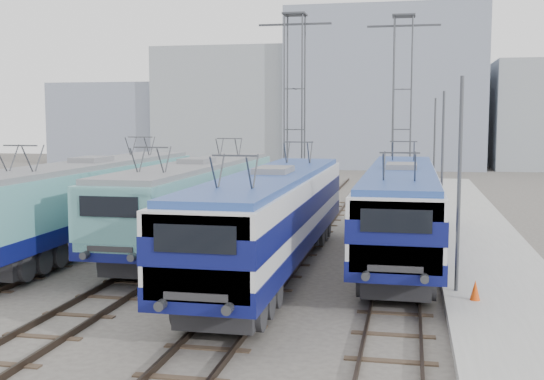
{
  "coord_description": "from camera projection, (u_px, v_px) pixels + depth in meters",
  "views": [
    {
      "loc": [
        7.12,
        -19.76,
        5.72
      ],
      "look_at": [
        1.64,
        7.0,
        2.82
      ],
      "focal_mm": 45.0,
      "sensor_mm": 36.0,
      "label": 1
    }
  ],
  "objects": [
    {
      "name": "ground",
      "position": [
        176.0,
        302.0,
        21.27
      ],
      "size": [
        160.0,
        160.0,
        0.0
      ],
      "primitive_type": "plane",
      "color": "#514C47"
    },
    {
      "name": "platform",
      "position": [
        488.0,
        259.0,
        27.02
      ],
      "size": [
        4.0,
        70.0,
        0.3
      ],
      "primitive_type": "cube",
      "color": "#9E9E99",
      "rests_on": "ground"
    },
    {
      "name": "locomotive_far_left",
      "position": [
        90.0,
        195.0,
        30.07
      ],
      "size": [
        2.94,
        18.59,
        3.5
      ],
      "color": "#0C104F",
      "rests_on": "ground"
    },
    {
      "name": "locomotive_center_left",
      "position": [
        196.0,
        196.0,
        30.35
      ],
      "size": [
        2.89,
        18.26,
        3.44
      ],
      "color": "#0C104F",
      "rests_on": "ground"
    },
    {
      "name": "locomotive_center_right",
      "position": [
        272.0,
        212.0,
        24.59
      ],
      "size": [
        2.9,
        18.36,
        3.45
      ],
      "color": "#0C104F",
      "rests_on": "ground"
    },
    {
      "name": "locomotive_far_right",
      "position": [
        401.0,
        203.0,
        27.49
      ],
      "size": [
        2.86,
        18.06,
        3.39
      ],
      "color": "#0C104F",
      "rests_on": "ground"
    },
    {
      "name": "catenary_tower_west",
      "position": [
        295.0,
        103.0,
        42.0
      ],
      "size": [
        4.5,
        1.2,
        12.0
      ],
      "color": "#3F4247",
      "rests_on": "ground"
    },
    {
      "name": "catenary_tower_east",
      "position": [
        402.0,
        103.0,
        42.66
      ],
      "size": [
        4.5,
        1.2,
        12.0
      ],
      "color": "#3F4247",
      "rests_on": "ground"
    },
    {
      "name": "mast_front",
      "position": [
        459.0,
        190.0,
        21.13
      ],
      "size": [
        0.12,
        0.12,
        7.0
      ],
      "primitive_type": "cylinder",
      "color": "#3F4247",
      "rests_on": "ground"
    },
    {
      "name": "mast_mid",
      "position": [
        442.0,
        164.0,
        32.83
      ],
      "size": [
        0.12,
        0.12,
        7.0
      ],
      "primitive_type": "cylinder",
      "color": "#3F4247",
      "rests_on": "ground"
    },
    {
      "name": "mast_rear",
      "position": [
        434.0,
        152.0,
        44.52
      ],
      "size": [
        0.12,
        0.12,
        7.0
      ],
      "primitive_type": "cylinder",
      "color": "#3F4247",
      "rests_on": "ground"
    },
    {
      "name": "safety_cone",
      "position": [
        475.0,
        290.0,
        20.33
      ],
      "size": [
        0.3,
        0.3,
        0.61
      ],
      "primitive_type": "cone",
      "color": "#D9450C",
      "rests_on": "platform"
    },
    {
      "name": "building_west",
      "position": [
        237.0,
        107.0,
        83.72
      ],
      "size": [
        18.0,
        12.0,
        14.0
      ],
      "primitive_type": "cube",
      "color": "#8F979F",
      "rests_on": "ground"
    },
    {
      "name": "building_center",
      "position": [
        385.0,
        90.0,
        79.93
      ],
      "size": [
        22.0,
        14.0,
        18.0
      ],
      "primitive_type": "cube",
      "color": "gray",
      "rests_on": "ground"
    },
    {
      "name": "building_far_west",
      "position": [
        116.0,
        124.0,
        87.12
      ],
      "size": [
        14.0,
        10.0,
        10.0
      ],
      "primitive_type": "cube",
      "color": "gray",
      "rests_on": "ground"
    }
  ]
}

